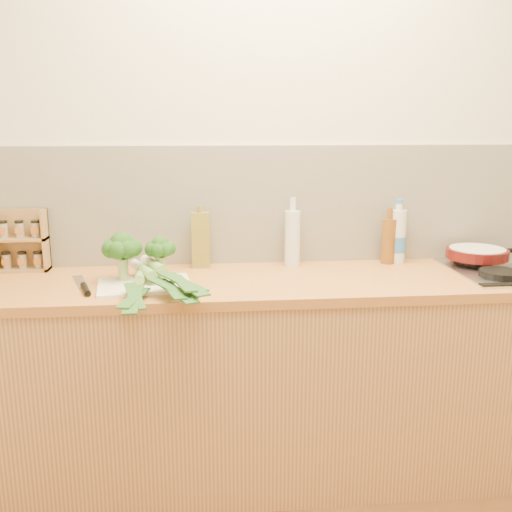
{
  "coord_description": "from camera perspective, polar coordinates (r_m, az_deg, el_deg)",
  "views": [
    {
      "loc": [
        -0.37,
        -1.1,
        1.53
      ],
      "look_at": [
        -0.15,
        1.1,
        1.02
      ],
      "focal_mm": 40.0,
      "sensor_mm": 36.0,
      "label": 1
    }
  ],
  "objects": [
    {
      "name": "room_shell",
      "position": [
        2.64,
        2.42,
        5.13
      ],
      "size": [
        3.5,
        3.5,
        3.5
      ],
      "color": "beige",
      "rests_on": "ground"
    },
    {
      "name": "counter",
      "position": [
        2.57,
        3.18,
        -11.9
      ],
      "size": [
        3.2,
        0.62,
        0.9
      ],
      "color": "tan",
      "rests_on": "ground"
    },
    {
      "name": "chopping_board",
      "position": [
        2.32,
        -11.08,
        -2.87
      ],
      "size": [
        0.39,
        0.31,
        0.01
      ],
      "primitive_type": "cube",
      "rotation": [
        0.0,
        0.0,
        0.13
      ],
      "color": "white",
      "rests_on": "counter"
    },
    {
      "name": "broccoli_left",
      "position": [
        2.37,
        -13.26,
        0.79
      ],
      "size": [
        0.16,
        0.16,
        0.2
      ],
      "color": "#86A35F",
      "rests_on": "chopping_board"
    },
    {
      "name": "broccoli_right",
      "position": [
        2.38,
        -9.57,
        0.67
      ],
      "size": [
        0.13,
        0.13,
        0.17
      ],
      "color": "#86A35F",
      "rests_on": "chopping_board"
    },
    {
      "name": "leek_front",
      "position": [
        2.3,
        -11.58,
        -2.31
      ],
      "size": [
        0.11,
        0.71,
        0.04
      ],
      "rotation": [
        0.0,
        0.0,
        0.02
      ],
      "color": "white",
      "rests_on": "chopping_board"
    },
    {
      "name": "leek_mid",
      "position": [
        2.26,
        -10.16,
        -2.06
      ],
      "size": [
        0.3,
        0.61,
        0.04
      ],
      "rotation": [
        0.0,
        0.0,
        0.41
      ],
      "color": "white",
      "rests_on": "chopping_board"
    },
    {
      "name": "leek_back",
      "position": [
        2.25,
        -9.11,
        -1.57
      ],
      "size": [
        0.29,
        0.58,
        0.04
      ],
      "rotation": [
        0.0,
        0.0,
        0.42
      ],
      "color": "white",
      "rests_on": "chopping_board"
    },
    {
      "name": "chefs_knife",
      "position": [
        2.33,
        -16.81,
        -3.01
      ],
      "size": [
        0.13,
        0.33,
        0.02
      ],
      "rotation": [
        0.0,
        0.0,
        0.32
      ],
      "color": "silver",
      "rests_on": "counter"
    },
    {
      "name": "skillet",
      "position": [
        2.77,
        21.27,
        0.28
      ],
      "size": [
        0.39,
        0.27,
        0.05
      ],
      "rotation": [
        0.0,
        0.0,
        0.24
      ],
      "color": "#460D0B",
      "rests_on": "gas_hob"
    },
    {
      "name": "spice_rack",
      "position": [
        2.71,
        -22.37,
        1.11
      ],
      "size": [
        0.23,
        0.09,
        0.27
      ],
      "color": "#9F7744",
      "rests_on": "counter"
    },
    {
      "name": "oil_tin",
      "position": [
        2.57,
        -5.56,
        1.64
      ],
      "size": [
        0.08,
        0.05,
        0.28
      ],
      "color": "olive",
      "rests_on": "counter"
    },
    {
      "name": "glass_bottle",
      "position": [
        2.6,
        3.66,
        1.9
      ],
      "size": [
        0.07,
        0.07,
        0.31
      ],
      "color": "silver",
      "rests_on": "counter"
    },
    {
      "name": "amber_bottle",
      "position": [
        2.71,
        13.11,
        1.56
      ],
      "size": [
        0.06,
        0.06,
        0.26
      ],
      "color": "brown",
      "rests_on": "counter"
    },
    {
      "name": "water_bottle",
      "position": [
        2.73,
        13.95,
        1.78
      ],
      "size": [
        0.08,
        0.08,
        0.28
      ],
      "color": "silver",
      "rests_on": "counter"
    }
  ]
}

